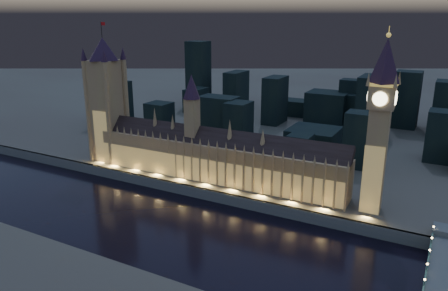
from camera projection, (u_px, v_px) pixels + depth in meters
The scene contains 8 objects.
ground_plane at pixel (176, 223), 279.21m from camera, with size 2000.00×2000.00×0.00m, color black.
north_bank at pixel (356, 93), 716.05m from camera, with size 2000.00×960.00×8.00m, color #3F3835.
embankment_wall at pixel (209, 195), 312.59m from camera, with size 2000.00×2.50×8.00m, color #495058.
palace_of_westminster at pixel (214, 156), 326.72m from camera, with size 202.00×24.47×78.00m.
victoria_tower at pixel (106, 94), 362.66m from camera, with size 31.68×31.68×114.35m.
elizabeth_tower at pixel (380, 113), 261.56m from camera, with size 18.00×18.00×113.80m.
westminster_bridge at pixel (446, 287), 204.18m from camera, with size 19.35×113.00×15.90m.
city_backdrop at pixel (336, 109), 462.54m from camera, with size 485.17×215.63×85.52m.
Camera 1 is at (146.94, -208.02, 128.44)m, focal length 35.00 mm.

